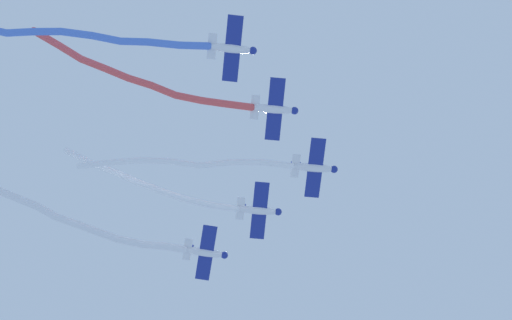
# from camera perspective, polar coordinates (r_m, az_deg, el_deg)

# --- Properties ---
(airplane_lead) EXTENTS (6.64, 5.12, 1.65)m
(airplane_lead) POSITION_cam_1_polar(r_m,az_deg,el_deg) (73.95, 4.72, -0.61)
(airplane_lead) COLOR silver
(smoke_trail_lead) EXTENTS (9.98, 20.22, 2.21)m
(smoke_trail_lead) POSITION_cam_1_polar(r_m,az_deg,el_deg) (73.24, -5.58, -0.23)
(smoke_trail_lead) COLOR white
(airplane_left_wing) EXTENTS (6.64, 5.12, 1.65)m
(airplane_left_wing) POSITION_cam_1_polar(r_m,az_deg,el_deg) (75.54, 0.25, -4.05)
(airplane_left_wing) COLOR silver
(smoke_trail_left_wing) EXTENTS (4.26, 19.51, 4.06)m
(smoke_trail_left_wing) POSITION_cam_1_polar(r_m,az_deg,el_deg) (76.93, -8.51, -1.92)
(smoke_trail_left_wing) COLOR white
(airplane_right_wing) EXTENTS (6.64, 5.12, 1.65)m
(airplane_right_wing) POSITION_cam_1_polar(r_m,az_deg,el_deg) (72.05, 1.50, 4.11)
(airplane_right_wing) COLOR silver
(smoke_trail_right_wing) EXTENTS (4.66, 23.63, 3.54)m
(smoke_trail_right_wing) POSITION_cam_1_polar(r_m,az_deg,el_deg) (73.56, -9.23, 6.51)
(smoke_trail_right_wing) COLOR #DB4C4C
(airplane_slot) EXTENTS (6.70, 5.13, 1.65)m
(airplane_slot) POSITION_cam_1_polar(r_m,az_deg,el_deg) (77.57, -4.04, -7.39)
(airplane_slot) COLOR silver
(smoke_trail_slot) EXTENTS (3.59, 21.62, 1.84)m
(smoke_trail_slot) POSITION_cam_1_polar(r_m,az_deg,el_deg) (77.71, -13.27, -5.09)
(smoke_trail_slot) COLOR white
(airplane_trail) EXTENTS (6.66, 5.13, 1.65)m
(airplane_trail) POSITION_cam_1_polar(r_m,az_deg,el_deg) (70.32, -1.91, 8.93)
(airplane_trail) COLOR silver
(smoke_trail_trail) EXTENTS (10.94, 26.72, 2.59)m
(smoke_trail_trail) POSITION_cam_1_polar(r_m,az_deg,el_deg) (73.02, -15.00, 9.73)
(smoke_trail_trail) COLOR #4C75DB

